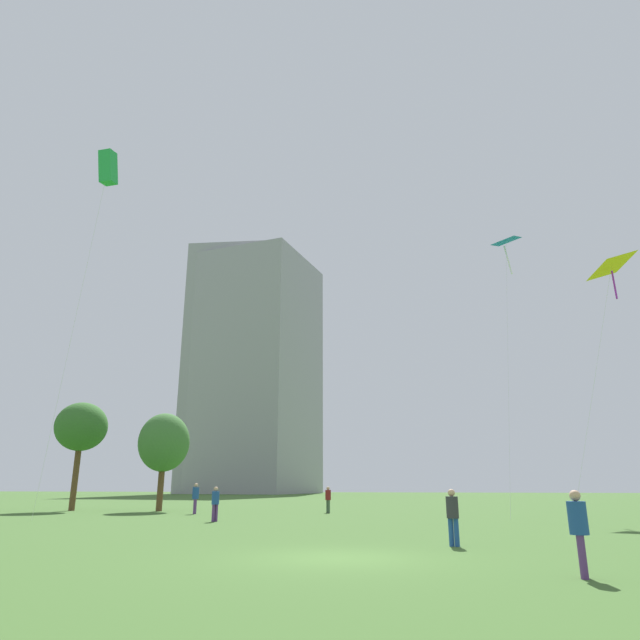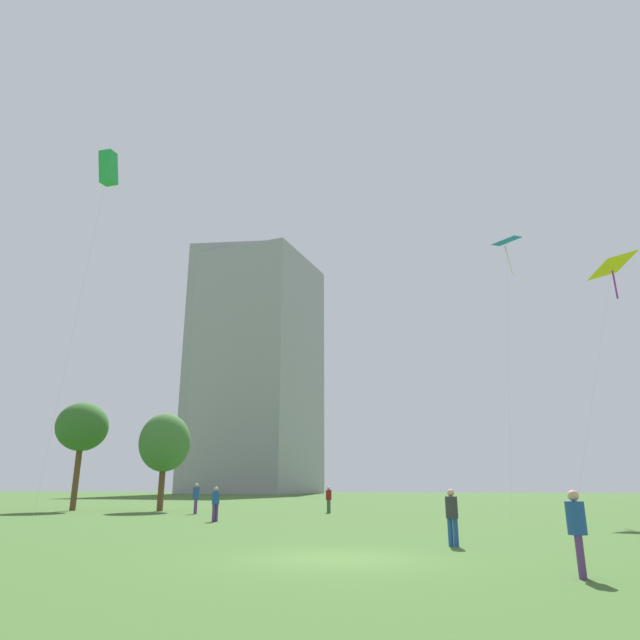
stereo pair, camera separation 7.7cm
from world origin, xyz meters
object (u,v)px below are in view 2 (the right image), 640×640
(person_standing_3, at_px, (452,513))
(kite_flying_2, at_px, (507,243))
(person_standing_5, at_px, (577,527))
(kite_flying_3, at_px, (612,267))
(distant_highrise_0, at_px, (237,368))
(person_standing_2, at_px, (196,496))
(park_tree_0, at_px, (82,427))
(person_standing_1, at_px, (329,498))
(person_standing_0, at_px, (216,501))
(distant_highrise_1, at_px, (259,372))
(kite_flying_0, at_px, (108,168))
(park_tree_1, at_px, (165,443))

(person_standing_3, bearing_deg, kite_flying_2, 92.44)
(person_standing_5, bearing_deg, person_standing_3, -145.34)
(kite_flying_3, height_order, distant_highrise_0, distant_highrise_0)
(person_standing_2, height_order, person_standing_3, person_standing_2)
(person_standing_2, xyz_separation_m, park_tree_0, (-10.68, 2.75, 4.81))
(person_standing_1, xyz_separation_m, person_standing_3, (7.79, -20.00, -0.02))
(person_standing_0, xyz_separation_m, distant_highrise_1, (-30.70, 97.65, 26.69))
(kite_flying_0, distance_m, park_tree_1, 19.77)
(person_standing_1, distance_m, park_tree_1, 12.68)
(person_standing_5, relative_size, kite_flying_2, 0.08)
(park_tree_0, height_order, park_tree_1, park_tree_0)
(kite_flying_0, distance_m, park_tree_0, 20.46)
(park_tree_0, bearing_deg, person_standing_5, -40.97)
(distant_highrise_0, bearing_deg, park_tree_1, -78.91)
(kite_flying_2, bearing_deg, person_standing_3, -103.57)
(kite_flying_0, xyz_separation_m, kite_flying_3, (27.68, 9.31, -4.59))
(park_tree_0, height_order, distant_highrise_1, distant_highrise_1)
(distant_highrise_0, bearing_deg, person_standing_0, -76.23)
(park_tree_0, xyz_separation_m, park_tree_1, (6.52, 0.54, -1.18))
(kite_flying_3, height_order, distant_highrise_1, distant_highrise_1)
(person_standing_1, xyz_separation_m, park_tree_1, (-12.12, -0.03, 3.74))
(park_tree_1, bearing_deg, distant_highrise_1, 104.34)
(person_standing_0, height_order, park_tree_0, park_tree_0)
(kite_flying_0, xyz_separation_m, kite_flying_2, (22.84, 16.00, 0.33))
(person_standing_5, bearing_deg, park_tree_1, -127.28)
(kite_flying_3, distance_m, distant_highrise_1, 106.59)
(kite_flying_3, bearing_deg, kite_flying_0, -161.40)
(person_standing_0, height_order, person_standing_2, person_standing_2)
(distant_highrise_1, bearing_deg, person_standing_0, -62.59)
(person_standing_3, distance_m, kite_flying_3, 22.77)
(person_standing_2, distance_m, person_standing_3, 22.94)
(distant_highrise_1, bearing_deg, kite_flying_3, -50.31)
(person_standing_5, xyz_separation_m, kite_flying_3, (7.83, 21.11, 13.16))
(park_tree_0, distance_m, park_tree_1, 6.65)
(person_standing_2, bearing_deg, person_standing_5, 26.24)
(person_standing_2, xyz_separation_m, distant_highrise_0, (-31.95, 90.61, 27.79))
(kite_flying_2, distance_m, kite_flying_3, 9.61)
(person_standing_1, relative_size, person_standing_2, 0.89)
(kite_flying_0, height_order, park_tree_0, kite_flying_0)
(person_standing_0, distance_m, kite_flying_2, 27.73)
(person_standing_2, bearing_deg, park_tree_0, -117.31)
(distant_highrise_1, bearing_deg, person_standing_2, -63.76)
(park_tree_1, relative_size, distant_highrise_0, 0.12)
(kite_flying_0, bearing_deg, distant_highrise_1, 103.76)
(person_standing_3, height_order, park_tree_0, park_tree_0)
(park_tree_1, height_order, distant_highrise_1, distant_highrise_1)
(kite_flying_0, relative_size, kite_flying_2, 1.00)
(person_standing_5, relative_size, kite_flying_3, 0.11)
(kite_flying_0, xyz_separation_m, park_tree_0, (-8.95, 13.22, -12.81))
(park_tree_0, distance_m, distant_highrise_0, 93.28)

